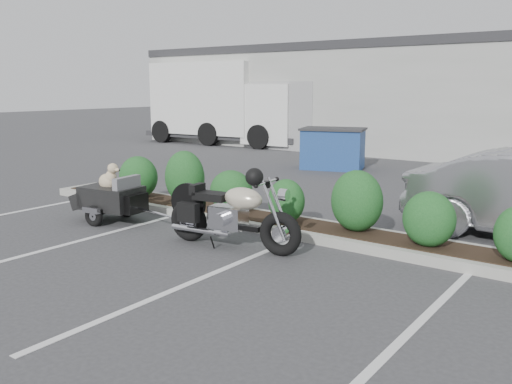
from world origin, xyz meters
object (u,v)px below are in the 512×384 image
Objects in this scene: pet_trailer at (111,197)px; dumpster at (333,148)px; motorcycle at (231,214)px; delivery_truck at (228,105)px.

dumpster reaches higher than pet_trailer.
delivery_truck is at bearing 121.86° from motorcycle.
delivery_truck reaches higher than dumpster.
motorcycle is 0.30× the size of delivery_truck.
pet_trailer is 13.91m from delivery_truck.
dumpster is 8.18m from delivery_truck.
dumpster is (0.14, 8.09, 0.16)m from pet_trailer.
motorcycle is 15.51m from delivery_truck.
motorcycle is 1.24× the size of pet_trailer.
delivery_truck is (-7.14, 3.88, 1.02)m from dumpster.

